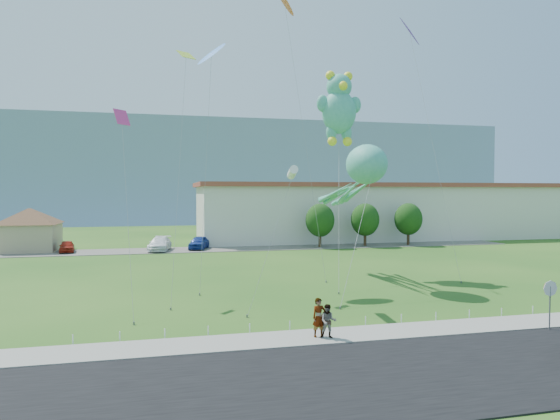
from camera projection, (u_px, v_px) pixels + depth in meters
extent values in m
plane|color=#215016|center=(338.00, 321.00, 26.50)|extent=(160.00, 160.00, 0.00)
cube|color=black|center=(412.00, 373.00, 18.72)|extent=(80.00, 8.00, 0.06)
cube|color=gray|center=(358.00, 334.00, 23.82)|extent=(80.00, 2.50, 0.10)
cube|color=#59544C|center=(239.00, 248.00, 60.53)|extent=(70.00, 6.00, 0.06)
cube|color=#718E9D|center=(194.00, 173.00, 142.73)|extent=(160.00, 50.00, 25.00)
cube|color=tan|center=(30.00, 238.00, 57.84)|extent=(6.00, 6.00, 3.20)
pyramid|color=brown|center=(30.00, 216.00, 57.75)|extent=(9.20, 9.20, 1.80)
cube|color=beige|center=(401.00, 213.00, 75.16)|extent=(60.00, 14.00, 7.60)
cube|color=brown|center=(401.00, 185.00, 75.01)|extent=(61.00, 15.00, 0.60)
cylinder|color=slate|center=(550.00, 308.00, 24.57)|extent=(0.07, 0.07, 2.20)
cylinder|color=red|center=(550.00, 288.00, 24.54)|extent=(0.76, 0.04, 0.76)
cylinder|color=white|center=(550.00, 288.00, 24.52)|extent=(0.80, 0.02, 0.80)
cylinder|color=white|center=(73.00, 340.00, 22.22)|extent=(0.05, 0.05, 0.50)
cylinder|color=white|center=(120.00, 337.00, 22.68)|extent=(0.05, 0.05, 0.50)
cylinder|color=white|center=(165.00, 334.00, 23.14)|extent=(0.05, 0.05, 0.50)
cylinder|color=white|center=(208.00, 331.00, 23.61)|extent=(0.05, 0.05, 0.50)
cylinder|color=white|center=(250.00, 329.00, 24.07)|extent=(0.05, 0.05, 0.50)
cylinder|color=white|center=(290.00, 326.00, 24.53)|extent=(0.05, 0.05, 0.50)
cylinder|color=white|center=(328.00, 323.00, 24.99)|extent=(0.05, 0.05, 0.50)
cylinder|color=white|center=(366.00, 321.00, 25.46)|extent=(0.05, 0.05, 0.50)
cylinder|color=white|center=(401.00, 319.00, 25.92)|extent=(0.05, 0.05, 0.50)
cylinder|color=white|center=(436.00, 317.00, 26.38)|extent=(0.05, 0.05, 0.50)
cylinder|color=white|center=(469.00, 314.00, 26.84)|extent=(0.05, 0.05, 0.50)
cylinder|color=white|center=(502.00, 312.00, 27.31)|extent=(0.05, 0.05, 0.50)
cylinder|color=white|center=(533.00, 310.00, 27.77)|extent=(0.05, 0.05, 0.50)
cylinder|color=#3F2B19|center=(320.00, 239.00, 61.83)|extent=(0.36, 0.36, 2.20)
ellipsoid|color=#14380F|center=(320.00, 220.00, 61.75)|extent=(3.60, 3.60, 4.14)
cylinder|color=#3F2B19|center=(365.00, 238.00, 63.22)|extent=(0.36, 0.36, 2.20)
ellipsoid|color=#14380F|center=(365.00, 220.00, 63.14)|extent=(3.60, 3.60, 4.14)
cylinder|color=#3F2B19|center=(408.00, 237.00, 64.60)|extent=(0.36, 0.36, 2.20)
ellipsoid|color=#14380F|center=(408.00, 219.00, 64.52)|extent=(3.60, 3.60, 4.14)
imported|color=gray|center=(319.00, 317.00, 23.20)|extent=(0.70, 0.50, 1.81)
imported|color=gray|center=(328.00, 321.00, 22.98)|extent=(0.91, 0.81, 1.56)
imported|color=#B02715|center=(67.00, 246.00, 56.54)|extent=(2.05, 4.02, 1.31)
imported|color=white|center=(160.00, 244.00, 58.14)|extent=(3.04, 5.68, 1.56)
imported|color=navy|center=(199.00, 242.00, 59.78)|extent=(3.10, 4.88, 1.55)
ellipsoid|color=teal|center=(366.00, 164.00, 35.64)|extent=(2.84, 3.69, 2.84)
sphere|color=white|center=(366.00, 159.00, 34.43)|extent=(0.45, 0.45, 0.45)
sphere|color=white|center=(380.00, 159.00, 34.66)|extent=(0.45, 0.45, 0.45)
cylinder|color=slate|center=(340.00, 308.00, 29.10)|extent=(0.10, 0.10, 0.16)
cylinder|color=gray|center=(357.00, 235.00, 31.90)|extent=(4.23, 5.07, 7.90)
ellipsoid|color=teal|center=(339.00, 112.00, 41.81)|extent=(2.91, 2.47, 3.63)
sphere|color=teal|center=(339.00, 87.00, 41.74)|extent=(2.12, 2.12, 2.12)
sphere|color=yellow|center=(330.00, 75.00, 41.52)|extent=(0.78, 0.78, 0.78)
sphere|color=yellow|center=(348.00, 76.00, 41.89)|extent=(0.78, 0.78, 0.78)
sphere|color=yellow|center=(343.00, 86.00, 40.87)|extent=(0.78, 0.78, 0.78)
ellipsoid|color=teal|center=(323.00, 103.00, 41.45)|extent=(1.01, 0.72, 1.41)
ellipsoid|color=teal|center=(355.00, 105.00, 42.12)|extent=(1.01, 0.72, 1.41)
ellipsoid|color=teal|center=(331.00, 132.00, 41.71)|extent=(0.89, 0.78, 1.45)
ellipsoid|color=teal|center=(346.00, 133.00, 42.02)|extent=(0.89, 0.78, 1.45)
sphere|color=yellow|center=(332.00, 141.00, 41.52)|extent=(0.78, 0.78, 0.78)
sphere|color=yellow|center=(347.00, 142.00, 41.83)|extent=(0.78, 0.78, 0.78)
cylinder|color=slate|center=(339.00, 293.00, 33.42)|extent=(0.10, 0.10, 0.16)
cylinder|color=gray|center=(339.00, 210.00, 37.66)|extent=(3.06, 8.42, 10.74)
cube|color=#F83786|center=(122.00, 117.00, 32.42)|extent=(1.29, 1.29, 0.86)
cylinder|color=slate|center=(134.00, 323.00, 25.67)|extent=(0.10, 0.10, 0.16)
cylinder|color=gray|center=(127.00, 209.00, 29.05)|extent=(1.06, 7.62, 11.38)
cube|color=#BBE034|center=(186.00, 55.00, 35.38)|extent=(1.29, 1.29, 0.86)
cylinder|color=slate|center=(171.00, 309.00, 28.87)|extent=(0.10, 0.10, 0.16)
cylinder|color=gray|center=(179.00, 170.00, 32.13)|extent=(1.34, 7.00, 16.25)
cone|color=orange|center=(284.00, 0.00, 41.81)|extent=(1.80, 1.33, 1.33)
cylinder|color=slate|center=(326.00, 282.00, 37.72)|extent=(0.10, 0.10, 0.16)
cylinder|color=gray|center=(304.00, 134.00, 39.76)|extent=(1.93, 5.51, 22.61)
cone|color=purple|center=(410.00, 31.00, 43.63)|extent=(1.80, 1.33, 1.33)
cylinder|color=slate|center=(461.00, 282.00, 37.48)|extent=(0.10, 0.10, 0.16)
cylinder|color=gray|center=(434.00, 148.00, 40.55)|extent=(0.63, 7.24, 20.64)
cone|color=blue|center=(211.00, 53.00, 37.07)|extent=(1.80, 1.33, 1.33)
cylinder|color=slate|center=(200.00, 294.00, 33.00)|extent=(0.10, 0.10, 0.16)
cylinder|color=gray|center=(206.00, 168.00, 35.04)|extent=(1.32, 4.52, 16.84)
cylinder|color=white|center=(292.00, 172.00, 29.73)|extent=(0.50, 2.25, 0.87)
cylinder|color=slate|center=(247.00, 316.00, 27.18)|extent=(0.10, 0.10, 0.16)
cylinder|color=gray|center=(271.00, 242.00, 28.46)|extent=(3.16, 2.20, 7.67)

